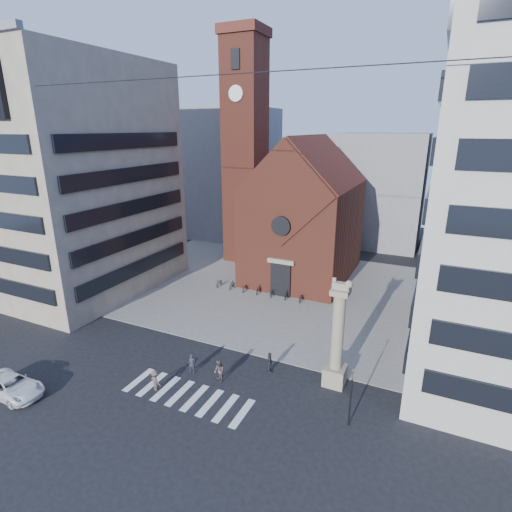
% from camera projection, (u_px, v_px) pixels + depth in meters
% --- Properties ---
extents(ground, '(120.00, 120.00, 0.00)m').
position_uv_depth(ground, '(203.00, 372.00, 32.21)').
color(ground, black).
rests_on(ground, ground).
extents(piazza, '(46.00, 30.00, 0.05)m').
position_uv_depth(piazza, '(287.00, 289.00, 48.58)').
color(piazza, '#9C968D').
rests_on(piazza, ground).
extents(zebra_crossing, '(10.20, 3.20, 0.01)m').
position_uv_depth(zebra_crossing, '(187.00, 395.00, 29.40)').
color(zebra_crossing, white).
rests_on(zebra_crossing, ground).
extents(church, '(12.00, 16.65, 18.00)m').
position_uv_depth(church, '(305.00, 216.00, 51.34)').
color(church, brown).
rests_on(church, ground).
extents(campanile, '(5.50, 5.50, 31.20)m').
position_uv_depth(campanile, '(245.00, 151.00, 55.54)').
color(campanile, brown).
rests_on(campanile, ground).
extents(building_left, '(18.00, 20.00, 26.00)m').
position_uv_depth(building_left, '(69.00, 180.00, 46.52)').
color(building_left, tan).
rests_on(building_left, ground).
extents(bg_block_left, '(16.00, 14.00, 22.00)m').
position_uv_depth(bg_block_left, '(226.00, 173.00, 71.38)').
color(bg_block_left, gray).
rests_on(bg_block_left, ground).
extents(bg_block_mid, '(14.00, 12.00, 18.00)m').
position_uv_depth(bg_block_mid, '(378.00, 190.00, 65.82)').
color(bg_block_mid, gray).
rests_on(bg_block_mid, ground).
extents(bg_block_right, '(16.00, 14.00, 24.00)m').
position_uv_depth(bg_block_right, '(494.00, 179.00, 55.86)').
color(bg_block_right, gray).
rests_on(bg_block_right, ground).
extents(lion_column, '(1.63, 1.60, 8.68)m').
position_uv_depth(lion_column, '(337.00, 344.00, 29.70)').
color(lion_column, gray).
rests_on(lion_column, ground).
extents(traffic_light, '(0.13, 0.16, 4.30)m').
position_uv_depth(traffic_light, '(351.00, 396.00, 25.81)').
color(traffic_light, black).
rests_on(traffic_light, ground).
extents(white_car, '(5.23, 2.47, 1.44)m').
position_uv_depth(white_car, '(11.00, 386.00, 29.32)').
color(white_car, white).
rests_on(white_car, ground).
extents(pedestrian_0, '(0.64, 0.47, 1.64)m').
position_uv_depth(pedestrian_0, '(192.00, 364.00, 31.94)').
color(pedestrian_0, '#2C2736').
rests_on(pedestrian_0, ground).
extents(pedestrian_1, '(1.13, 1.10, 1.84)m').
position_uv_depth(pedestrian_1, '(219.00, 371.00, 30.75)').
color(pedestrian_1, brown).
rests_on(pedestrian_1, ground).
extents(pedestrian_2, '(0.78, 1.09, 1.72)m').
position_uv_depth(pedestrian_2, '(270.00, 362.00, 32.02)').
color(pedestrian_2, '#2C2A32').
rests_on(pedestrian_2, ground).
extents(pedestrian_3, '(1.23, 0.92, 1.68)m').
position_uv_depth(pedestrian_3, '(156.00, 380.00, 29.76)').
color(pedestrian_3, brown).
rests_on(pedestrian_3, ground).
extents(scooter_0, '(0.74, 1.72, 0.88)m').
position_uv_depth(scooter_0, '(219.00, 283.00, 49.43)').
color(scooter_0, black).
rests_on(scooter_0, piazza).
extents(scooter_1, '(0.61, 1.66, 0.97)m').
position_uv_depth(scooter_1, '(232.00, 285.00, 48.70)').
color(scooter_1, black).
rests_on(scooter_1, piazza).
extents(scooter_2, '(0.74, 1.72, 0.88)m').
position_uv_depth(scooter_2, '(245.00, 287.00, 48.00)').
color(scooter_2, black).
rests_on(scooter_2, piazza).
extents(scooter_3, '(0.61, 1.66, 0.97)m').
position_uv_depth(scooter_3, '(258.00, 289.00, 47.27)').
color(scooter_3, black).
rests_on(scooter_3, piazza).
extents(scooter_4, '(0.74, 1.72, 0.88)m').
position_uv_depth(scooter_4, '(272.00, 292.00, 46.56)').
color(scooter_4, black).
rests_on(scooter_4, piazza).
extents(scooter_5, '(0.61, 1.66, 0.97)m').
position_uv_depth(scooter_5, '(287.00, 295.00, 45.83)').
color(scooter_5, black).
rests_on(scooter_5, piazza).
extents(scooter_6, '(0.74, 1.72, 0.88)m').
position_uv_depth(scooter_6, '(301.00, 298.00, 45.13)').
color(scooter_6, black).
rests_on(scooter_6, piazza).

